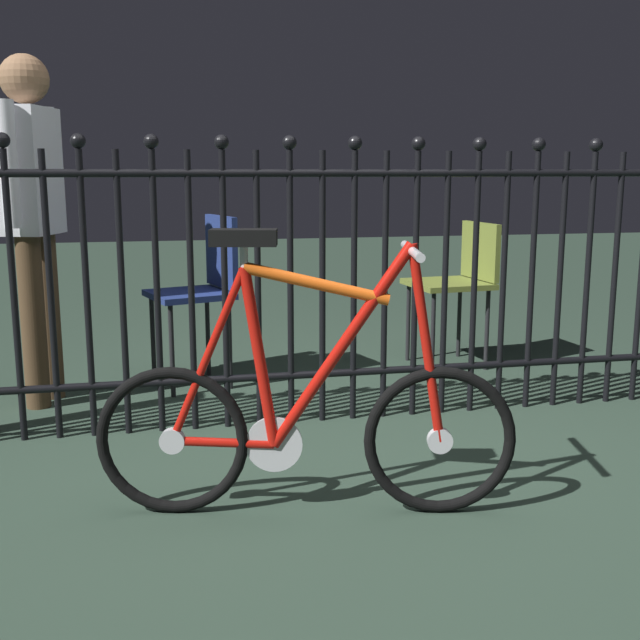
% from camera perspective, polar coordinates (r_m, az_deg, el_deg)
% --- Properties ---
extents(ground_plane, '(20.00, 20.00, 0.00)m').
position_cam_1_polar(ground_plane, '(2.76, 3.60, -12.06)').
color(ground_plane, '#2B3D31').
extents(iron_fence, '(3.67, 0.07, 1.28)m').
position_cam_1_polar(iron_fence, '(3.28, -0.49, 3.34)').
color(iron_fence, black).
rests_on(iron_fence, ground).
extents(bicycle, '(1.30, 0.42, 0.91)m').
position_cam_1_polar(bicycle, '(2.44, -1.10, -7.08)').
color(bicycle, black).
rests_on(bicycle, ground).
extents(chair_navy, '(0.47, 0.47, 0.86)m').
position_cam_1_polar(chair_navy, '(3.93, -8.62, 2.81)').
color(chair_navy, black).
rests_on(chair_navy, ground).
extents(chair_olive, '(0.45, 0.44, 0.80)m').
position_cam_1_polar(chair_olive, '(4.37, 10.30, 3.22)').
color(chair_olive, black).
rests_on(chair_olive, ground).
extents(person_visitor, '(0.26, 0.46, 1.58)m').
position_cam_1_polar(person_visitor, '(3.76, -20.43, 8.17)').
color(person_visitor, '#4C3823').
rests_on(person_visitor, ground).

